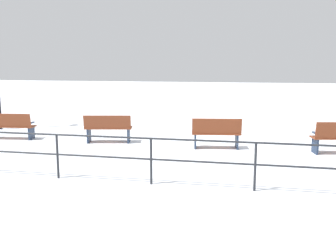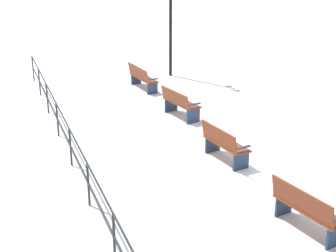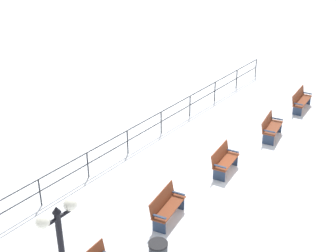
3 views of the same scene
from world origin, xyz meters
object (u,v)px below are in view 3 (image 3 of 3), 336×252
(bench_third, at_px, (224,160))
(bench_fifth, at_px, (301,100))
(bench_second, at_px, (167,206))
(bench_fourth, at_px, (271,127))

(bench_third, height_order, bench_fifth, bench_third)
(bench_fifth, bearing_deg, bench_third, -96.64)
(bench_second, bearing_deg, bench_third, 79.58)
(bench_fourth, distance_m, bench_fifth, 3.43)
(bench_second, xyz_separation_m, bench_fifth, (0.01, 10.28, -0.01))
(bench_second, height_order, bench_fifth, bench_second)
(bench_third, xyz_separation_m, bench_fourth, (0.18, 3.42, -0.00))
(bench_third, height_order, bench_fourth, bench_third)
(bench_fourth, height_order, bench_fifth, bench_fourth)
(bench_fourth, bearing_deg, bench_third, -104.13)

